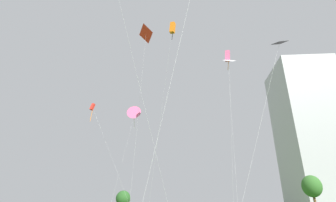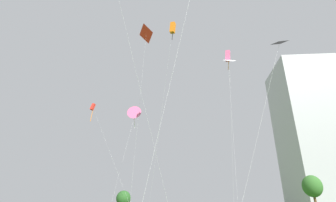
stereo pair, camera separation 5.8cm
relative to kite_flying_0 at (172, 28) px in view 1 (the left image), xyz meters
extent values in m
cylinder|color=silver|center=(-3.94, 4.25, -15.85)|extent=(7.92, 8.56, 31.87)
cube|color=orange|center=(0.02, -0.02, 0.09)|extent=(1.05, 0.92, 2.10)
cylinder|color=black|center=(0.02, -0.02, -1.32)|extent=(0.41, 0.23, 2.22)
cylinder|color=silver|center=(7.05, -17.24, -14.99)|extent=(6.09, 3.76, 33.59)
cylinder|color=silver|center=(7.76, 8.77, -15.53)|extent=(0.12, 9.79, 32.51)
cube|color=#E5598C|center=(7.70, 13.66, 0.72)|extent=(1.18, 0.95, 2.43)
cylinder|color=orange|center=(7.70, 13.66, -1.21)|extent=(0.47, 0.68, 3.22)
cylinder|color=silver|center=(-5.37, -1.27, -16.66)|extent=(2.41, 1.56, 30.25)
pyramid|color=red|center=(-4.17, -2.01, -1.51)|extent=(1.96, 2.25, 1.62)
cylinder|color=silver|center=(-16.11, 9.15, -20.49)|extent=(10.34, 2.79, 22.60)
cube|color=red|center=(-21.27, 7.76, -9.19)|extent=(0.87, 0.86, 1.63)
cylinder|color=orange|center=(-21.27, 7.76, -11.04)|extent=(0.13, 0.54, 3.09)
cylinder|color=silver|center=(12.38, -10.63, -22.24)|extent=(6.32, 4.35, 19.09)
pyramid|color=black|center=(15.53, -8.49, -12.66)|extent=(1.54, 1.52, 1.20)
cylinder|color=silver|center=(7.15, 11.80, -16.45)|extent=(1.87, 1.53, 30.68)
pyramid|color=white|center=(8.08, 12.53, -1.08)|extent=(2.99, 3.38, 2.08)
cylinder|color=silver|center=(-12.56, 7.16, -21.34)|extent=(0.47, 8.39, 20.88)
cone|color=#E5598C|center=(-12.79, 11.35, -10.90)|extent=(3.70, 3.49, 3.40)
cylinder|color=white|center=(-12.79, 11.35, -12.63)|extent=(0.55, 0.59, 2.81)
cylinder|color=silver|center=(0.47, -12.87, -16.59)|extent=(4.41, 10.87, 30.39)
ellipsoid|color=#336628|center=(19.52, 20.11, -25.81)|extent=(3.45, 3.45, 3.85)
ellipsoid|color=#285623|center=(-14.54, 11.74, -27.71)|extent=(2.80, 2.80, 2.83)
cube|color=#A8A8AD|center=(31.82, 85.73, -0.11)|extent=(28.95, 30.80, 63.34)
camera|label=1|loc=(12.28, -34.99, -29.73)|focal=27.52mm
camera|label=2|loc=(12.34, -34.97, -29.73)|focal=27.52mm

